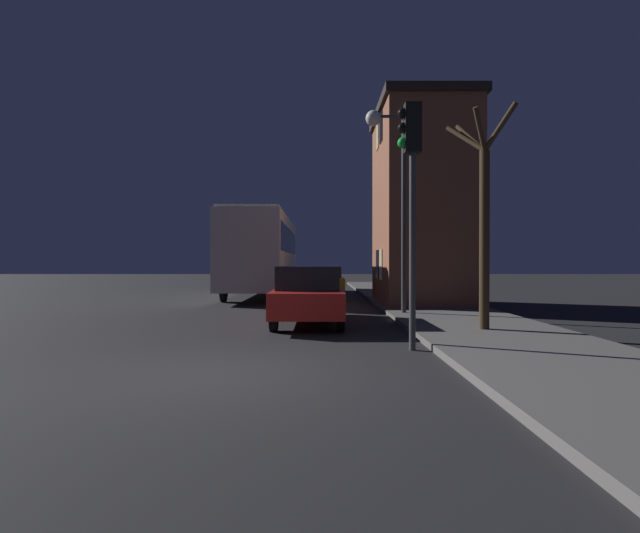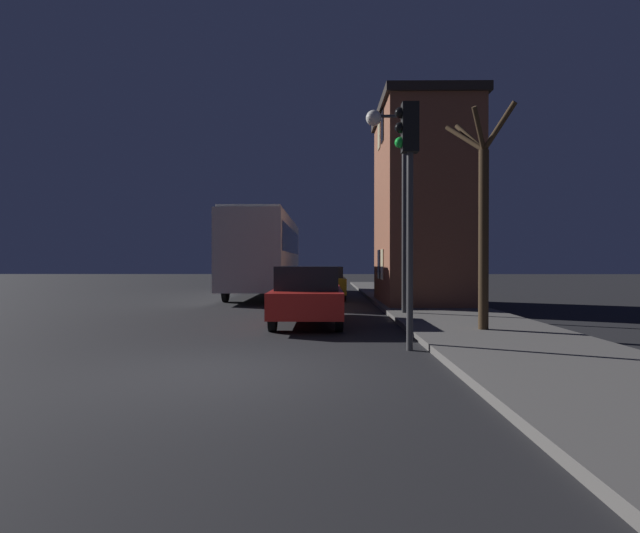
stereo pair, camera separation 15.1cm
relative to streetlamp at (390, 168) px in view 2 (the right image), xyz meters
The scene contains 9 objects.
ground_plane 9.25m from the streetlamp, 114.83° to the right, with size 120.00×120.00×0.00m, color black.
sidewalk 8.73m from the streetlamp, 77.12° to the right, with size 3.45×60.00×0.13m.
brick_building 4.34m from the streetlamp, 66.14° to the left, with size 3.39×5.34×7.27m.
streetlamp is the anchor object (origin of this frame).
traffic_light 5.66m from the streetlamp, 94.05° to the right, with size 0.43×0.24×4.52m.
bare_tree 4.29m from the streetlamp, 66.46° to the right, with size 1.20×1.60×4.86m.
bus 10.59m from the streetlamp, 117.39° to the left, with size 2.53×11.68×3.75m.
car_near_lane 4.58m from the streetlamp, 146.09° to the right, with size 1.73×4.79×1.51m.
car_mid_lane 8.16m from the streetlamp, 105.97° to the left, with size 1.89×4.43×1.42m.
Camera 2 is at (1.52, -7.26, 1.62)m, focal length 28.00 mm.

